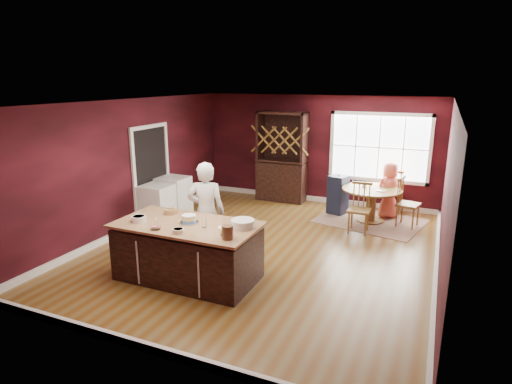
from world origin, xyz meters
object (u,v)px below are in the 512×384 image
layer_cake (189,219)px  chair_east (409,202)px  baker (206,212)px  chair_north (393,191)px  hutch (282,157)px  chair_south (359,208)px  kitchen_island (188,252)px  high_chair (338,194)px  dryer (174,197)px  dining_table (371,198)px  seated_woman (389,190)px  toddler (342,180)px  washer (157,205)px

layer_cake → chair_east: bearing=53.0°
baker → chair_north: 4.91m
chair_north → layer_cake: bearing=58.6°
baker → hutch: (-0.14, 4.12, 0.26)m
baker → chair_south: 3.30m
kitchen_island → hutch: hutch is taller
baker → chair_south: baker is taller
high_chair → dryer: size_ratio=1.02×
chair_east → high_chair: (-1.59, 0.30, -0.06)m
baker → layer_cake: baker is taller
dining_table → dryer: 4.44m
dining_table → chair_east: bearing=-2.5°
kitchen_island → dining_table: kitchen_island is taller
seated_woman → layer_cake: bearing=25.0°
dining_table → chair_east: 0.78m
chair_north → toddler: size_ratio=4.14×
kitchen_island → high_chair: size_ratio=2.35×
hutch → washer: size_ratio=2.56×
high_chair → washer: high_chair is taller
chair_north → high_chair: size_ratio=1.13×
dining_table → washer: washer is taller
seated_woman → washer: 5.18m
dining_table → dryer: bearing=-160.7°
kitchen_island → hutch: 4.91m
hutch → dining_table: bearing=-18.9°
kitchen_island → chair_east: (2.99, 3.99, 0.10)m
seated_woman → hutch: hutch is taller
layer_cake → high_chair: layer_cake is taller
seated_woman → toddler: size_ratio=4.95×
chair_south → hutch: hutch is taller
dining_table → chair_south: chair_south is taller
baker → washer: (-1.91, 1.18, -0.43)m
dining_table → chair_north: (0.36, 0.83, 0.00)m
toddler → washer: bearing=-144.5°
dining_table → hutch: (-2.42, 0.83, 0.61)m
layer_cake → chair_north: (2.56, 4.81, -0.44)m
baker → toddler: baker is taller
baker → hutch: bearing=-105.7°
baker → dryer: bearing=-61.3°
chair_south → toddler: (-0.64, 1.18, 0.28)m
seated_woman → baker: bearing=19.7°
chair_north → kitchen_island: bearing=58.7°
kitchen_island → chair_north: size_ratio=2.08×
kitchen_island → washer: (-1.98, 1.91, 0.01)m
high_chair → hutch: hutch is taller
dining_table → washer: size_ratio=1.44×
dining_table → hutch: bearing=161.1°
chair_south → washer: bearing=-163.6°
chair_north → washer: size_ratio=1.21×
seated_woman → kitchen_island: bearing=25.1°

